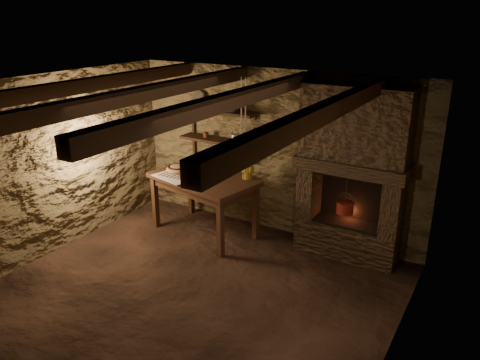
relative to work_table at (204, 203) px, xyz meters
The scene contains 25 objects.
floor 1.62m from the work_table, 59.58° to the right, with size 4.50×4.50×0.00m, color black.
back_wall 1.26m from the work_table, 40.07° to the left, with size 4.50×0.04×2.40m, color brown.
front_wall 3.51m from the work_table, 76.75° to the right, with size 4.50×0.04×2.40m, color brown.
left_wall 2.11m from the work_table, 137.56° to the right, with size 0.04×4.00×2.40m, color brown.
right_wall 3.40m from the work_table, 23.79° to the right, with size 0.04×4.00×2.40m, color brown.
ceiling 2.47m from the work_table, 59.58° to the right, with size 4.50×4.00×0.04m, color black.
beam_far_left 2.38m from the work_table, 118.07° to the right, with size 0.14×3.95×0.16m, color black.
beam_mid_left 2.29m from the work_table, 77.94° to the right, with size 0.14×3.95×0.16m, color black.
beam_mid_right 2.61m from the work_table, 46.15° to the right, with size 0.14×3.95×0.16m, color black.
beam_far_right 3.22m from the work_table, 30.35° to the right, with size 0.14×3.95×0.16m, color black.
shelf_lower 0.97m from the work_table, 97.26° to the left, with size 1.25×0.30×0.04m, color black.
shelf_upper 1.37m from the work_table, 97.26° to the left, with size 1.25×0.30×0.04m, color black.
hearth 2.21m from the work_table, 11.93° to the left, with size 1.43×0.51×2.30m.
work_table is the anchor object (origin of this frame).
linen_cloth 0.56m from the work_table, 154.24° to the right, with size 0.61×0.49×0.01m, color beige.
pewter_cutlery_row 0.58m from the work_table, 151.67° to the right, with size 0.51×0.20×0.01m, color gray, non-canonical shape.
drinking_glasses 0.56m from the work_table, behind, with size 0.20×0.06×0.08m, color white, non-canonical shape.
stoneware_jug 0.89m from the work_table, 26.21° to the left, with size 0.19×0.19×0.52m.
wooden_bowl 0.65m from the work_table, behind, with size 0.35×0.35×0.12m, color #9A6742.
iron_stockpot 1.48m from the work_table, 69.77° to the left, with size 0.23×0.23×0.18m, color #2E2B29.
tin_pan 1.61m from the work_table, 128.58° to the left, with size 0.23×0.23×0.03m, color #A0A19C.
small_kettle 1.06m from the work_table, 64.69° to the left, with size 0.17×0.13×0.18m, color #A0A19C, non-canonical shape.
rusty_tin 1.06m from the work_table, 120.08° to the left, with size 0.08×0.08×0.08m, color #501E10.
red_pot 2.05m from the work_table, 10.81° to the left, with size 0.26×0.26×0.54m.
hanging_ropes 1.59m from the work_table, 19.05° to the right, with size 0.08×0.08×1.20m, color tan, non-canonical shape.
Camera 1 is at (2.92, -3.84, 3.13)m, focal length 35.00 mm.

